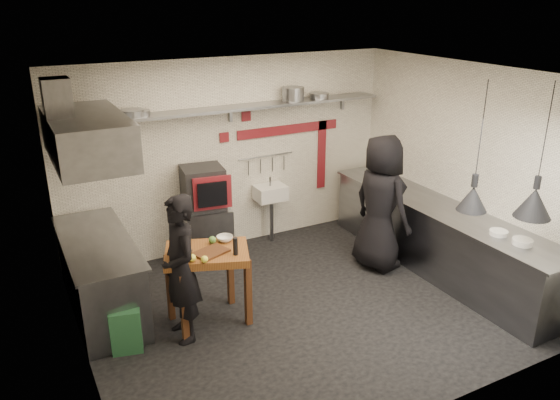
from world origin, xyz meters
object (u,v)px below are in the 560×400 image
oven_stand (207,234)px  combi_oven (203,187)px  green_bin (126,327)px  prep_table (208,286)px  chef_left (180,269)px  chef_right (381,203)px

oven_stand → combi_oven: bearing=111.0°
green_bin → prep_table: (0.97, 0.06, 0.21)m
oven_stand → chef_left: 1.95m
oven_stand → combi_oven: 0.69m
chef_right → chef_left: bearing=88.5°
prep_table → chef_left: chef_left is taller
green_bin → chef_right: size_ratio=0.26×
oven_stand → green_bin: (-1.53, -1.58, -0.15)m
green_bin → prep_table: 1.00m
chef_left → oven_stand: bearing=149.6°
chef_left → prep_table: bearing=110.2°
green_bin → chef_left: 0.86m
combi_oven → green_bin: size_ratio=1.16×
combi_oven → chef_left: (-0.90, -1.71, -0.25)m
oven_stand → chef_right: (2.03, -1.31, 0.54)m
combi_oven → chef_right: bearing=-25.8°
oven_stand → chef_left: (-0.91, -1.67, 0.44)m
green_bin → prep_table: prep_table is taller
green_bin → chef_right: (3.56, 0.28, 0.69)m
combi_oven → green_bin: combi_oven is taller
combi_oven → chef_left: chef_left is taller
prep_table → chef_right: (2.59, 0.22, 0.48)m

